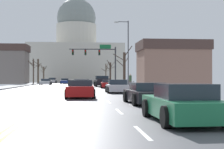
% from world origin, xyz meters
% --- Properties ---
extents(ground, '(20.00, 180.00, 0.20)m').
position_xyz_m(ground, '(0.00, -0.00, 0.02)').
color(ground, '#4E4E53').
extents(signal_gantry, '(7.91, 0.41, 6.84)m').
position_xyz_m(signal_gantry, '(4.79, 16.57, 5.07)').
color(signal_gantry, '#28282D').
rests_on(signal_gantry, ground).
extents(street_lamp_right, '(1.97, 0.24, 8.98)m').
position_xyz_m(street_lamp_right, '(7.98, 5.60, 5.34)').
color(street_lamp_right, '#333338').
rests_on(street_lamp_right, ground).
extents(capitol_building, '(31.18, 23.54, 31.44)m').
position_xyz_m(capitol_building, '(0.00, 75.38, 10.38)').
color(capitol_building, beige).
rests_on(capitol_building, ground).
extents(pickup_truck_near_00, '(2.49, 5.67, 1.67)m').
position_xyz_m(pickup_truck_near_00, '(5.08, 12.27, 0.75)').
color(pickup_truck_near_00, black).
rests_on(pickup_truck_near_00, ground).
extents(sedan_near_01, '(2.12, 4.66, 1.13)m').
position_xyz_m(sedan_near_01, '(5.44, 5.62, 0.54)').
color(sedan_near_01, '#B71414').
rests_on(sedan_near_01, ground).
extents(sedan_near_02, '(2.09, 4.21, 1.24)m').
position_xyz_m(sedan_near_02, '(1.91, -1.16, 0.59)').
color(sedan_near_02, '#6B6056').
rests_on(sedan_near_02, ground).
extents(sedan_near_03, '(2.07, 4.26, 1.22)m').
position_xyz_m(sedan_near_03, '(5.22, -7.81, 0.57)').
color(sedan_near_03, silver).
rests_on(sedan_near_03, ground).
extents(sedan_near_04, '(2.10, 4.72, 1.25)m').
position_xyz_m(sedan_near_04, '(1.84, -14.59, 0.59)').
color(sedan_near_04, '#B71414').
rests_on(sedan_near_04, ground).
extents(sedan_near_05, '(2.15, 4.41, 1.15)m').
position_xyz_m(sedan_near_05, '(5.43, -20.37, 0.54)').
color(sedan_near_05, black).
rests_on(sedan_near_05, ground).
extents(sedan_near_06, '(1.99, 4.29, 1.23)m').
position_xyz_m(sedan_near_06, '(5.16, -27.43, 0.57)').
color(sedan_near_06, '#1E7247').
rests_on(sedan_near_06, ground).
extents(sedan_oncoming_00, '(2.12, 4.26, 1.15)m').
position_xyz_m(sedan_oncoming_00, '(-4.99, 25.16, 0.54)').
color(sedan_oncoming_00, silver).
rests_on(sedan_oncoming_00, ground).
extents(sedan_oncoming_01, '(2.03, 4.30, 1.19)m').
position_xyz_m(sedan_oncoming_01, '(-1.82, 34.19, 0.55)').
color(sedan_oncoming_01, navy).
rests_on(sedan_oncoming_01, ground).
extents(sedan_oncoming_02, '(2.11, 4.61, 1.33)m').
position_xyz_m(sedan_oncoming_02, '(-5.39, 43.04, 0.63)').
color(sedan_oncoming_02, silver).
rests_on(sedan_oncoming_02, ground).
extents(flank_building_01, '(12.71, 8.60, 8.20)m').
position_xyz_m(flank_building_01, '(18.90, 21.70, 4.15)').
color(flank_building_01, '#8C6656').
rests_on(flank_building_01, ground).
extents(bare_tree_00, '(2.34, 2.01, 5.26)m').
position_xyz_m(bare_tree_00, '(8.38, 35.29, 2.66)').
color(bare_tree_00, '#423328').
rests_on(bare_tree_00, ground).
extents(bare_tree_01, '(2.50, 2.00, 5.44)m').
position_xyz_m(bare_tree_01, '(-7.93, 36.16, 3.02)').
color(bare_tree_01, brown).
rests_on(bare_tree_01, ground).
extents(bare_tree_02, '(2.78, 0.97, 5.73)m').
position_xyz_m(bare_tree_02, '(7.81, 6.65, 2.68)').
color(bare_tree_02, '#423328').
rests_on(bare_tree_02, ground).
extents(bare_tree_03, '(2.07, 2.55, 5.13)m').
position_xyz_m(bare_tree_03, '(-7.94, 29.12, 2.91)').
color(bare_tree_03, '#423328').
rests_on(bare_tree_03, ground).
extents(bare_tree_04, '(2.52, 1.21, 5.40)m').
position_xyz_m(bare_tree_04, '(8.44, 49.63, 2.88)').
color(bare_tree_04, brown).
rests_on(bare_tree_04, ground).
extents(bare_tree_05, '(2.03, 1.65, 5.26)m').
position_xyz_m(bare_tree_05, '(-8.70, 53.24, 2.51)').
color(bare_tree_05, brown).
rests_on(bare_tree_05, ground).
extents(pedestrian_00, '(0.35, 0.34, 1.74)m').
position_xyz_m(pedestrian_00, '(7.95, 2.06, 1.11)').
color(pedestrian_00, '#4C4238').
rests_on(pedestrian_00, ground).
extents(bicycle_parked, '(0.12, 1.77, 0.85)m').
position_xyz_m(bicycle_parked, '(7.76, -1.24, 0.49)').
color(bicycle_parked, black).
rests_on(bicycle_parked, ground).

